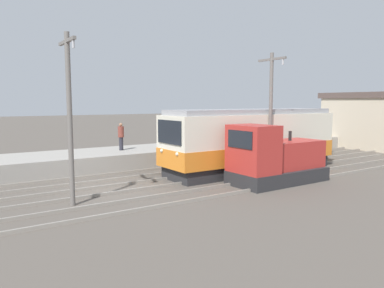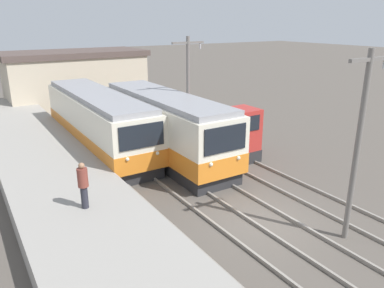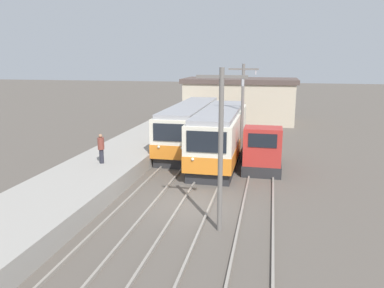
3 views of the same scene
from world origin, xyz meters
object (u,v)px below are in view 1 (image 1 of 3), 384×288
catenary_mast_mid (271,109)px  person_on_platform (121,135)px  catenary_mast_near (70,113)px  shunting_locomotive (274,159)px  commuter_train_center (252,143)px  commuter_train_left (259,137)px

catenary_mast_mid → person_on_platform: bearing=-145.1°
catenary_mast_near → person_on_platform: (-7.84, 5.44, -1.74)m
shunting_locomotive → catenary_mast_mid: size_ratio=0.77×
commuter_train_center → catenary_mast_mid: bearing=-2.0°
catenary_mast_mid → person_on_platform: 9.73m
shunting_locomotive → catenary_mast_near: size_ratio=0.77×
commuter_train_center → catenary_mast_near: bearing=-82.2°
catenary_mast_near → commuter_train_center: bearing=97.8°
catenary_mast_mid → commuter_train_left: bearing=142.3°
shunting_locomotive → person_on_platform: bearing=-155.4°
commuter_train_left → shunting_locomotive: bearing=-38.0°
catenary_mast_mid → catenary_mast_near: bearing=-90.0°
commuter_train_center → catenary_mast_near: size_ratio=1.69×
catenary_mast_near → person_on_platform: bearing=145.3°
commuter_train_center → shunting_locomotive: bearing=-22.6°
commuter_train_center → catenary_mast_near: catenary_mast_near is taller
shunting_locomotive → catenary_mast_near: bearing=-98.7°
commuter_train_left → catenary_mast_mid: (4.31, -3.33, 2.04)m
catenary_mast_near → person_on_platform: 9.70m
catenary_mast_mid → person_on_platform: (-7.84, -5.48, -1.74)m
commuter_train_left → person_on_platform: bearing=-111.9°
commuter_train_left → catenary_mast_mid: bearing=-37.7°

